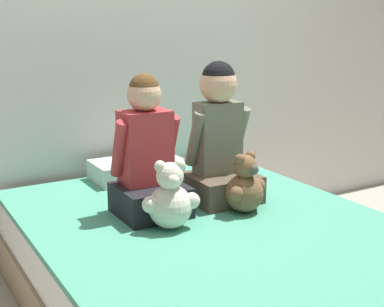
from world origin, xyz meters
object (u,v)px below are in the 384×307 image
object	(u,v)px
bed	(210,268)
pillow_at_headboard	(136,169)
child_on_left	(147,158)
teddy_bear_held_by_right_child	(245,187)
teddy_bear_held_by_left_child	(170,200)
child_on_right	(220,140)

from	to	relation	value
bed	pillow_at_headboard	size ratio (longest dim) A/B	3.90
child_on_left	teddy_bear_held_by_right_child	world-z (taller)	child_on_left
pillow_at_headboard	child_on_left	bearing A→B (deg)	-109.16
teddy_bear_held_by_left_child	pillow_at_headboard	world-z (taller)	teddy_bear_held_by_left_child
teddy_bear_held_by_right_child	child_on_left	bearing A→B (deg)	134.66
child_on_right	teddy_bear_held_by_left_child	xyz separation A→B (m)	(-0.40, -0.22, -0.18)
teddy_bear_held_by_left_child	teddy_bear_held_by_right_child	bearing A→B (deg)	14.36
child_on_left	teddy_bear_held_by_right_child	size ratio (longest dim) A/B	2.26
bed	teddy_bear_held_by_left_child	xyz separation A→B (m)	(-0.20, 0.02, 0.36)
bed	child_on_right	size ratio (longest dim) A/B	2.79
pillow_at_headboard	teddy_bear_held_by_left_child	bearing A→B (deg)	-103.99
teddy_bear_held_by_right_child	teddy_bear_held_by_left_child	bearing A→B (deg)	164.07
bed	teddy_bear_held_by_left_child	world-z (taller)	teddy_bear_held_by_left_child
teddy_bear_held_by_left_child	pillow_at_headboard	bearing A→B (deg)	89.87
bed	teddy_bear_held_by_right_child	distance (m)	0.41
bed	child_on_right	distance (m)	0.63
teddy_bear_held_by_left_child	teddy_bear_held_by_right_child	distance (m)	0.40
child_on_right	pillow_at_headboard	distance (m)	0.65
child_on_right	pillow_at_headboard	xyz separation A→B (m)	(-0.21, 0.56, -0.25)
bed	child_on_left	distance (m)	0.59
child_on_right	teddy_bear_held_by_right_child	bearing A→B (deg)	-88.86
bed	child_on_right	xyz separation A→B (m)	(0.21, 0.25, 0.54)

